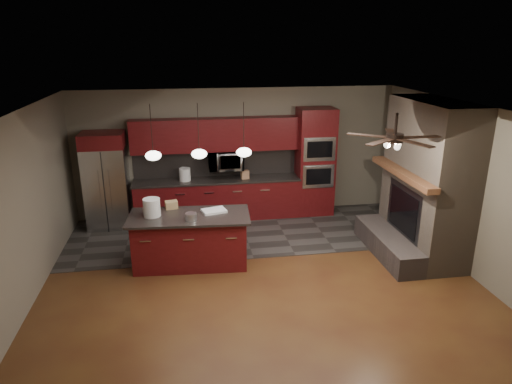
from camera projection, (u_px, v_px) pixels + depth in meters
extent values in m
plane|color=brown|center=(259.00, 275.00, 7.68)|extent=(7.00, 7.00, 0.00)
cube|color=white|center=(260.00, 108.00, 6.79)|extent=(7.00, 6.00, 0.02)
cube|color=#6F6858|center=(237.00, 153.00, 10.04)|extent=(7.00, 0.02, 2.80)
cube|color=#6F6858|center=(462.00, 186.00, 7.76)|extent=(0.02, 6.00, 2.80)
cube|color=#6F6858|center=(25.00, 209.00, 6.71)|extent=(0.02, 6.00, 2.80)
cube|color=#383533|center=(245.00, 232.00, 9.36)|extent=(7.00, 2.40, 0.01)
cube|color=brown|center=(428.00, 180.00, 8.08)|extent=(0.80, 2.00, 2.80)
cube|color=#4D433F|center=(387.00, 244.00, 8.36)|extent=(0.50, 2.00, 0.40)
cube|color=#2D2D30|center=(405.00, 212.00, 8.20)|extent=(0.05, 1.20, 0.95)
cube|color=black|center=(403.00, 212.00, 8.20)|extent=(0.02, 1.00, 0.75)
cube|color=brown|center=(402.00, 173.00, 7.95)|extent=(0.22, 2.10, 0.10)
cube|color=#581012|center=(218.00, 200.00, 10.00)|extent=(3.55, 0.60, 0.86)
cube|color=black|center=(217.00, 180.00, 9.86)|extent=(3.59, 0.64, 0.04)
cube|color=black|center=(216.00, 162.00, 10.02)|extent=(3.55, 0.03, 0.60)
cube|color=#581012|center=(215.00, 135.00, 9.67)|extent=(3.55, 0.35, 0.70)
cube|color=#581012|center=(315.00, 162.00, 10.09)|extent=(0.80, 0.60, 2.38)
cube|color=silver|center=(318.00, 176.00, 9.88)|extent=(0.70, 0.03, 0.52)
cube|color=black|center=(319.00, 177.00, 9.86)|extent=(0.55, 0.02, 0.35)
cube|color=silver|center=(320.00, 149.00, 9.69)|extent=(0.70, 0.03, 0.52)
cube|color=black|center=(320.00, 150.00, 9.67)|extent=(0.55, 0.02, 0.35)
imported|color=silver|center=(226.00, 160.00, 9.80)|extent=(0.73, 0.41, 0.50)
cube|color=silver|center=(107.00, 187.00, 9.45)|extent=(0.85, 0.72, 1.71)
cube|color=#2D2D30|center=(105.00, 193.00, 9.11)|extent=(0.02, 0.02, 1.69)
cube|color=silver|center=(99.00, 191.00, 9.06)|extent=(0.03, 0.03, 0.85)
cube|color=silver|center=(109.00, 191.00, 9.09)|extent=(0.03, 0.03, 0.85)
cube|color=#581012|center=(102.00, 140.00, 9.12)|extent=(0.85, 0.72, 0.30)
cube|color=#581012|center=(190.00, 241.00, 7.92)|extent=(1.96, 0.92, 0.88)
cube|color=black|center=(189.00, 216.00, 7.78)|extent=(2.12, 1.08, 0.04)
cylinder|color=silver|center=(152.00, 207.00, 7.69)|extent=(0.38, 0.38, 0.31)
cylinder|color=silver|center=(191.00, 217.00, 7.54)|extent=(0.23, 0.23, 0.13)
cube|color=white|center=(214.00, 211.00, 7.93)|extent=(0.46, 0.37, 0.04)
cube|color=#A58455|center=(171.00, 205.00, 8.07)|extent=(0.23, 0.19, 0.13)
cylinder|color=white|center=(185.00, 175.00, 9.70)|extent=(0.27, 0.27, 0.27)
cube|color=tan|center=(245.00, 175.00, 9.87)|extent=(0.18, 0.15, 0.18)
cylinder|color=black|center=(151.00, 128.00, 7.32)|extent=(0.01, 0.01, 0.78)
ellipsoid|color=white|center=(153.00, 156.00, 7.47)|extent=(0.26, 0.26, 0.16)
cylinder|color=black|center=(198.00, 127.00, 7.43)|extent=(0.01, 0.01, 0.78)
ellipsoid|color=white|center=(199.00, 154.00, 7.58)|extent=(0.26, 0.26, 0.16)
cylinder|color=black|center=(244.00, 126.00, 7.55)|extent=(0.01, 0.01, 0.78)
ellipsoid|color=white|center=(244.00, 152.00, 7.69)|extent=(0.26, 0.26, 0.16)
cylinder|color=black|center=(396.00, 124.00, 6.36)|extent=(0.04, 0.04, 0.30)
cylinder|color=black|center=(395.00, 138.00, 6.42)|extent=(0.24, 0.24, 0.12)
cube|color=black|center=(420.00, 137.00, 6.48)|extent=(0.60, 0.12, 0.01)
cube|color=black|center=(391.00, 133.00, 6.78)|extent=(0.30, 0.61, 0.01)
cube|color=black|center=(368.00, 135.00, 6.59)|extent=(0.56, 0.45, 0.01)
cube|color=black|center=(381.00, 142.00, 6.17)|extent=(0.56, 0.45, 0.01)
cube|color=black|center=(415.00, 143.00, 6.10)|extent=(0.30, 0.61, 0.01)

